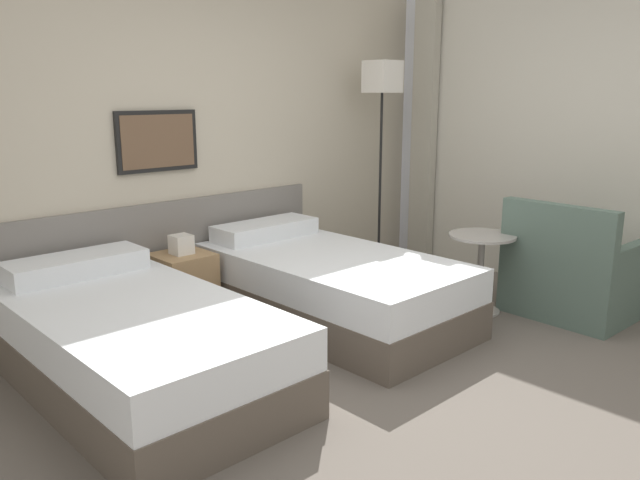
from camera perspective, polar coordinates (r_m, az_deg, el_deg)
ground_plane at (r=3.72m, az=8.34°, el=-13.07°), size 16.00×16.00×0.00m
wall_headboard at (r=4.95m, az=-11.44°, el=9.08°), size 10.00×0.10×2.70m
wall_window at (r=5.48m, az=26.01°, el=8.83°), size 0.21×4.62×2.70m
bed_near_door at (r=3.74m, az=-16.55°, el=-9.00°), size 1.07×2.01×0.63m
bed_near_window at (r=4.59m, az=0.92°, el=-4.24°), size 1.07×2.01×0.63m
nightstand at (r=4.71m, az=-12.38°, el=-4.06°), size 0.39×0.39×0.64m
floor_lamp at (r=5.72m, az=5.70°, el=13.35°), size 0.26×0.26×1.92m
side_table at (r=4.87m, az=14.52°, el=-1.57°), size 0.50×0.50×0.61m
armchair at (r=5.08m, az=22.11°, el=-3.24°), size 0.80×0.87×0.88m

